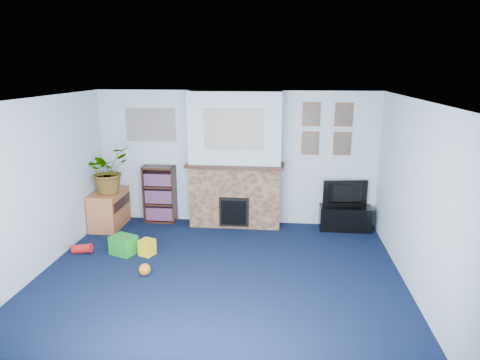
# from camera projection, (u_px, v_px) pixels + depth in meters

# --- Properties ---
(floor) EXTENTS (5.00, 4.50, 0.01)m
(floor) POSITION_uv_depth(u_px,v_px,m) (219.00, 278.00, 5.83)
(floor) COLOR #0D1733
(floor) RESTS_ON ground
(ceiling) EXTENTS (5.00, 4.50, 0.01)m
(ceiling) POSITION_uv_depth(u_px,v_px,m) (216.00, 100.00, 5.22)
(ceiling) COLOR white
(ceiling) RESTS_ON wall_back
(wall_back) EXTENTS (5.00, 0.04, 2.40)m
(wall_back) POSITION_uv_depth(u_px,v_px,m) (236.00, 158.00, 7.69)
(wall_back) COLOR silver
(wall_back) RESTS_ON ground
(wall_front) EXTENTS (5.00, 0.04, 2.40)m
(wall_front) POSITION_uv_depth(u_px,v_px,m) (174.00, 275.00, 3.36)
(wall_front) COLOR silver
(wall_front) RESTS_ON ground
(wall_left) EXTENTS (0.04, 4.50, 2.40)m
(wall_left) POSITION_uv_depth(u_px,v_px,m) (35.00, 188.00, 5.77)
(wall_left) COLOR silver
(wall_left) RESTS_ON ground
(wall_right) EXTENTS (0.04, 4.50, 2.40)m
(wall_right) POSITION_uv_depth(u_px,v_px,m) (417.00, 200.00, 5.28)
(wall_right) COLOR silver
(wall_right) RESTS_ON ground
(chimney_breast) EXTENTS (1.72, 0.50, 2.40)m
(chimney_breast) POSITION_uv_depth(u_px,v_px,m) (235.00, 161.00, 7.50)
(chimney_breast) COLOR brown
(chimney_breast) RESTS_ON ground
(collage_main) EXTENTS (1.00, 0.03, 0.68)m
(collage_main) POSITION_uv_depth(u_px,v_px,m) (234.00, 129.00, 7.15)
(collage_main) COLOR gray
(collage_main) RESTS_ON chimney_breast
(collage_left) EXTENTS (0.90, 0.03, 0.58)m
(collage_left) POSITION_uv_depth(u_px,v_px,m) (151.00, 125.00, 7.68)
(collage_left) COLOR gray
(collage_left) RESTS_ON wall_back
(portrait_tl) EXTENTS (0.30, 0.03, 0.40)m
(portrait_tl) POSITION_uv_depth(u_px,v_px,m) (311.00, 114.00, 7.34)
(portrait_tl) COLOR brown
(portrait_tl) RESTS_ON wall_back
(portrait_tr) EXTENTS (0.30, 0.03, 0.40)m
(portrait_tr) POSITION_uv_depth(u_px,v_px,m) (344.00, 115.00, 7.29)
(portrait_tr) COLOR brown
(portrait_tr) RESTS_ON wall_back
(portrait_bl) EXTENTS (0.30, 0.03, 0.40)m
(portrait_bl) POSITION_uv_depth(u_px,v_px,m) (310.00, 143.00, 7.47)
(portrait_bl) COLOR brown
(portrait_bl) RESTS_ON wall_back
(portrait_br) EXTENTS (0.30, 0.03, 0.40)m
(portrait_br) POSITION_uv_depth(u_px,v_px,m) (342.00, 144.00, 7.42)
(portrait_br) COLOR brown
(portrait_br) RESTS_ON wall_back
(tv_stand) EXTENTS (0.89, 0.37, 0.42)m
(tv_stand) POSITION_uv_depth(u_px,v_px,m) (345.00, 217.00, 7.54)
(tv_stand) COLOR black
(tv_stand) RESTS_ON ground
(television) EXTENTS (0.79, 0.21, 0.45)m
(television) POSITION_uv_depth(u_px,v_px,m) (346.00, 194.00, 7.45)
(television) COLOR black
(television) RESTS_ON tv_stand
(bookshelf) EXTENTS (0.58, 0.28, 1.05)m
(bookshelf) POSITION_uv_depth(u_px,v_px,m) (160.00, 195.00, 7.87)
(bookshelf) COLOR black
(bookshelf) RESTS_ON ground
(sideboard) EXTENTS (0.46, 0.84, 0.65)m
(sideboard) POSITION_uv_depth(u_px,v_px,m) (109.00, 208.00, 7.65)
(sideboard) COLOR #B6643A
(sideboard) RESTS_ON ground
(potted_plant) EXTENTS (0.87, 0.92, 0.81)m
(potted_plant) POSITION_uv_depth(u_px,v_px,m) (108.00, 170.00, 7.42)
(potted_plant) COLOR #26661E
(potted_plant) RESTS_ON sideboard
(mantel_clock) EXTENTS (0.11, 0.06, 0.15)m
(mantel_clock) POSITION_uv_depth(u_px,v_px,m) (228.00, 160.00, 7.46)
(mantel_clock) COLOR gold
(mantel_clock) RESTS_ON chimney_breast
(mantel_candle) EXTENTS (0.05, 0.05, 0.15)m
(mantel_candle) POSITION_uv_depth(u_px,v_px,m) (249.00, 160.00, 7.42)
(mantel_candle) COLOR #B2BFC6
(mantel_candle) RESTS_ON chimney_breast
(mantel_teddy) EXTENTS (0.12, 0.12, 0.12)m
(mantel_teddy) POSITION_uv_depth(u_px,v_px,m) (204.00, 160.00, 7.50)
(mantel_teddy) COLOR gray
(mantel_teddy) RESTS_ON chimney_breast
(mantel_can) EXTENTS (0.06, 0.06, 0.12)m
(mantel_can) POSITION_uv_depth(u_px,v_px,m) (272.00, 161.00, 7.39)
(mantel_can) COLOR yellow
(mantel_can) RESTS_ON chimney_breast
(green_crate) EXTENTS (0.44, 0.40, 0.28)m
(green_crate) POSITION_uv_depth(u_px,v_px,m) (124.00, 245.00, 6.57)
(green_crate) COLOR #198C26
(green_crate) RESTS_ON ground
(toy_ball) EXTENTS (0.17, 0.17, 0.17)m
(toy_ball) POSITION_uv_depth(u_px,v_px,m) (145.00, 269.00, 5.90)
(toy_ball) COLOR orange
(toy_ball) RESTS_ON ground
(toy_block) EXTENTS (0.26, 0.26, 0.25)m
(toy_block) POSITION_uv_depth(u_px,v_px,m) (147.00, 248.00, 6.53)
(toy_block) COLOR yellow
(toy_block) RESTS_ON ground
(toy_tube) EXTENTS (0.32, 0.14, 0.18)m
(toy_tube) POSITION_uv_depth(u_px,v_px,m) (82.00, 249.00, 6.60)
(toy_tube) COLOR red
(toy_tube) RESTS_ON ground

